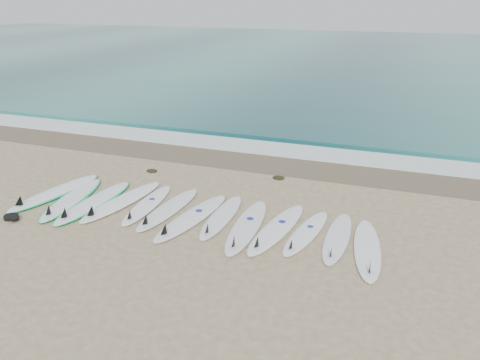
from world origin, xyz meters
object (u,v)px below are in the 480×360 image
(surfboard_0, at_px, (54,193))
(surfboard_6, at_px, (190,218))
(leash_coil, at_px, (12,217))
(surfboard_12, at_px, (367,249))

(surfboard_0, relative_size, surfboard_6, 1.03)
(surfboard_6, xyz_separation_m, leash_coil, (-3.88, -1.33, -0.01))
(surfboard_0, relative_size, surfboard_12, 1.13)
(surfboard_6, relative_size, surfboard_12, 1.10)
(leash_coil, bearing_deg, surfboard_0, 91.90)
(surfboard_6, bearing_deg, surfboard_12, 7.88)
(surfboard_6, xyz_separation_m, surfboard_12, (3.94, -0.09, -0.01))
(surfboard_12, height_order, leash_coil, surfboard_12)
(surfboard_6, height_order, leash_coil, surfboard_6)
(surfboard_0, xyz_separation_m, surfboard_12, (7.87, -0.25, 0.00))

